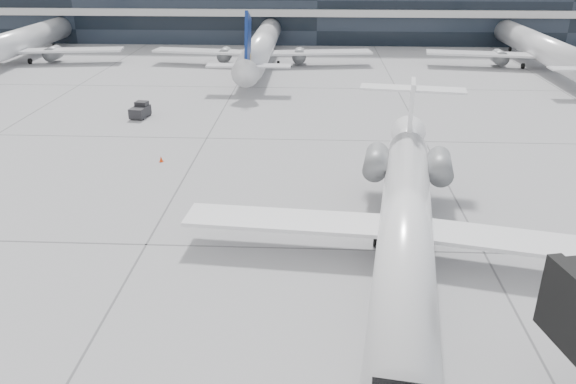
{
  "coord_description": "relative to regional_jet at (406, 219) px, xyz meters",
  "views": [
    {
      "loc": [
        -0.05,
        -28.95,
        16.59
      ],
      "look_at": [
        -1.6,
        2.34,
        2.6
      ],
      "focal_mm": 35.0,
      "sensor_mm": 36.0,
      "label": 1
    }
  ],
  "objects": [
    {
      "name": "ground",
      "position": [
        -5.11,
        0.88,
        -2.52
      ],
      "size": [
        220.0,
        220.0,
        0.0
      ],
      "primitive_type": "plane",
      "color": "gray",
      "rests_on": "ground"
    },
    {
      "name": "terminal",
      "position": [
        -5.11,
        82.88,
        2.48
      ],
      "size": [
        170.0,
        22.0,
        10.0
      ],
      "primitive_type": "cube",
      "color": "black",
      "rests_on": "ground"
    },
    {
      "name": "bg_jet_left",
      "position": [
        -50.11,
        55.88,
        -2.52
      ],
      "size": [
        32.0,
        40.0,
        9.6
      ],
      "primitive_type": null,
      "color": "silver",
      "rests_on": "ground"
    },
    {
      "name": "bg_jet_center",
      "position": [
        -13.11,
        55.88,
        -2.52
      ],
      "size": [
        32.0,
        40.0,
        9.6
      ],
      "primitive_type": null,
      "color": "silver",
      "rests_on": "ground"
    },
    {
      "name": "bg_jet_right",
      "position": [
        26.89,
        55.88,
        -2.52
      ],
      "size": [
        32.0,
        40.0,
        9.6
      ],
      "primitive_type": null,
      "color": "silver",
      "rests_on": "ground"
    },
    {
      "name": "regional_jet",
      "position": [
        0.0,
        0.0,
        0.0
      ],
      "size": [
        25.59,
        31.92,
        7.38
      ],
      "rotation": [
        0.0,
        0.0,
        -0.15
      ],
      "color": "white",
      "rests_on": "ground"
    },
    {
      "name": "traffic_cone",
      "position": [
        -17.76,
        14.67,
        -2.29
      ],
      "size": [
        0.42,
        0.42,
        0.49
      ],
      "rotation": [
        0.0,
        0.0,
        -0.3
      ],
      "color": "red",
      "rests_on": "ground"
    },
    {
      "name": "far_tug",
      "position": [
        -23.16,
        27.32,
        -1.83
      ],
      "size": [
        1.8,
        2.62,
        1.54
      ],
      "rotation": [
        0.0,
        0.0,
        -0.16
      ],
      "color": "black",
      "rests_on": "ground"
    }
  ]
}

